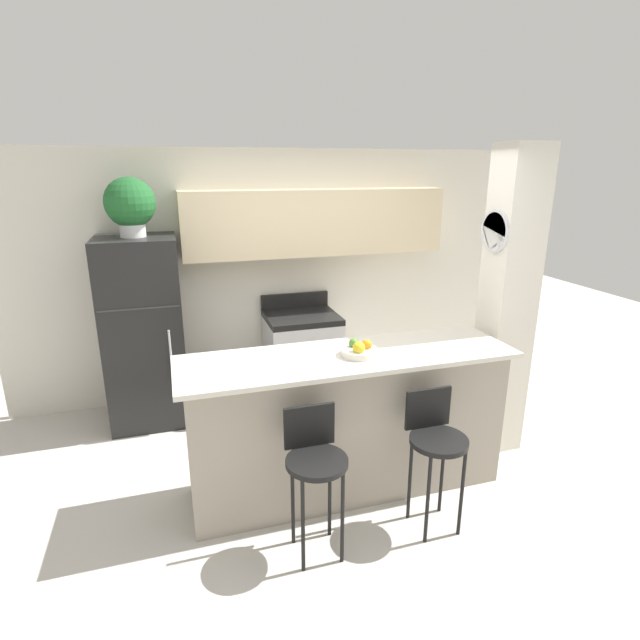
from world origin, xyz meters
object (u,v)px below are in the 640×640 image
object	(u,v)px
refrigerator	(144,332)
potted_plant_on_fridge	(130,204)
trash_bin	(213,403)
bar_stool_right	(435,440)
stove_range	(302,355)
fruit_bowl	(359,350)
bar_stool_left	(315,461)

from	to	relation	value
refrigerator	potted_plant_on_fridge	size ratio (longest dim) A/B	3.45
refrigerator	trash_bin	bearing A→B (deg)	-23.13
bar_stool_right	potted_plant_on_fridge	distance (m)	3.18
refrigerator	bar_stool_right	world-z (taller)	refrigerator
trash_bin	refrigerator	bearing A→B (deg)	156.87
stove_range	trash_bin	size ratio (longest dim) A/B	2.82
stove_range	refrigerator	bearing A→B (deg)	-178.34
stove_range	fruit_bowl	size ratio (longest dim) A/B	4.09
bar_stool_left	bar_stool_right	bearing A→B (deg)	0.00
refrigerator	bar_stool_left	world-z (taller)	refrigerator
bar_stool_right	potted_plant_on_fridge	world-z (taller)	potted_plant_on_fridge
bar_stool_left	fruit_bowl	bearing A→B (deg)	47.12
refrigerator	trash_bin	xyz separation A→B (m)	(0.57, -0.24, -0.70)
refrigerator	bar_stool_right	bearing A→B (deg)	-49.19
stove_range	potted_plant_on_fridge	bearing A→B (deg)	-178.34
refrigerator	fruit_bowl	distance (m)	2.24
stove_range	bar_stool_left	bearing A→B (deg)	-103.05
stove_range	bar_stool_right	bearing A→B (deg)	-81.74
bar_stool_left	bar_stool_right	distance (m)	0.83
bar_stool_left	trash_bin	distance (m)	2.02
refrigerator	bar_stool_left	size ratio (longest dim) A/B	1.85
stove_range	potted_plant_on_fridge	world-z (taller)	potted_plant_on_fridge
potted_plant_on_fridge	trash_bin	bearing A→B (deg)	-23.14
refrigerator	bar_stool_right	size ratio (longest dim) A/B	1.85
stove_range	bar_stool_right	size ratio (longest dim) A/B	1.12
refrigerator	potted_plant_on_fridge	bearing A→B (deg)	117.08
fruit_bowl	bar_stool_right	bearing A→B (deg)	-55.98
refrigerator	potted_plant_on_fridge	distance (m)	1.17
refrigerator	stove_range	size ratio (longest dim) A/B	1.66
bar_stool_left	refrigerator	bearing A→B (deg)	115.58
refrigerator	bar_stool_left	xyz separation A→B (m)	(1.03, -2.16, -0.25)
fruit_bowl	refrigerator	bearing A→B (deg)	132.71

